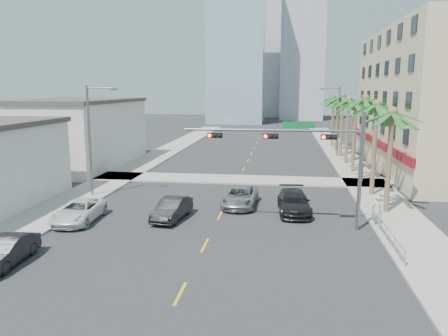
# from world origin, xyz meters

# --- Properties ---
(ground) EXTENTS (260.00, 260.00, 0.00)m
(ground) POSITION_xyz_m (0.00, 0.00, 0.00)
(ground) COLOR #262628
(ground) RESTS_ON ground
(sidewalk_right) EXTENTS (4.00, 120.00, 0.15)m
(sidewalk_right) POSITION_xyz_m (12.00, 20.00, 0.07)
(sidewalk_right) COLOR gray
(sidewalk_right) RESTS_ON ground
(sidewalk_left) EXTENTS (4.00, 120.00, 0.15)m
(sidewalk_left) POSITION_xyz_m (-12.00, 20.00, 0.07)
(sidewalk_left) COLOR gray
(sidewalk_left) RESTS_ON ground
(sidewalk_cross) EXTENTS (80.00, 4.00, 0.15)m
(sidewalk_cross) POSITION_xyz_m (0.00, 22.00, 0.07)
(sidewalk_cross) COLOR gray
(sidewalk_cross) RESTS_ON ground
(building_left_far) EXTENTS (11.00, 18.00, 7.20)m
(building_left_far) POSITION_xyz_m (-19.50, 28.00, 3.60)
(building_left_far) COLOR beige
(building_left_far) RESTS_ON ground
(tower_far_left) EXTENTS (14.00, 14.00, 48.00)m
(tower_far_left) POSITION_xyz_m (-8.00, 95.00, 24.00)
(tower_far_left) COLOR #99B2C6
(tower_far_left) RESTS_ON ground
(tower_far_right) EXTENTS (12.00, 12.00, 60.00)m
(tower_far_right) POSITION_xyz_m (9.00, 110.00, 30.00)
(tower_far_right) COLOR #ADADB2
(tower_far_right) RESTS_ON ground
(tower_far_center) EXTENTS (16.00, 16.00, 42.00)m
(tower_far_center) POSITION_xyz_m (-3.00, 125.00, 21.00)
(tower_far_center) COLOR #ADADB2
(tower_far_center) RESTS_ON ground
(traffic_signal_mast) EXTENTS (11.12, 0.54, 7.20)m
(traffic_signal_mast) POSITION_xyz_m (5.78, 7.95, 5.06)
(traffic_signal_mast) COLOR slate
(traffic_signal_mast) RESTS_ON ground
(palm_tree_0) EXTENTS (4.80, 4.80, 7.80)m
(palm_tree_0) POSITION_xyz_m (11.60, 12.00, 7.08)
(palm_tree_0) COLOR brown
(palm_tree_0) RESTS_ON ground
(palm_tree_1) EXTENTS (4.80, 4.80, 8.16)m
(palm_tree_1) POSITION_xyz_m (11.60, 17.20, 7.43)
(palm_tree_1) COLOR brown
(palm_tree_1) RESTS_ON ground
(palm_tree_2) EXTENTS (4.80, 4.80, 8.52)m
(palm_tree_2) POSITION_xyz_m (11.60, 22.40, 7.78)
(palm_tree_2) COLOR brown
(palm_tree_2) RESTS_ON ground
(palm_tree_3) EXTENTS (4.80, 4.80, 7.80)m
(palm_tree_3) POSITION_xyz_m (11.60, 27.60, 7.08)
(palm_tree_3) COLOR brown
(palm_tree_3) RESTS_ON ground
(palm_tree_4) EXTENTS (4.80, 4.80, 8.16)m
(palm_tree_4) POSITION_xyz_m (11.60, 32.80, 7.43)
(palm_tree_4) COLOR brown
(palm_tree_4) RESTS_ON ground
(palm_tree_5) EXTENTS (4.80, 4.80, 8.52)m
(palm_tree_5) POSITION_xyz_m (11.60, 38.00, 7.78)
(palm_tree_5) COLOR brown
(palm_tree_5) RESTS_ON ground
(palm_tree_6) EXTENTS (4.80, 4.80, 7.80)m
(palm_tree_6) POSITION_xyz_m (11.60, 43.20, 7.08)
(palm_tree_6) COLOR brown
(palm_tree_6) RESTS_ON ground
(palm_tree_7) EXTENTS (4.80, 4.80, 8.16)m
(palm_tree_7) POSITION_xyz_m (11.60, 48.40, 7.43)
(palm_tree_7) COLOR brown
(palm_tree_7) RESTS_ON ground
(streetlight_left) EXTENTS (2.55, 0.25, 9.00)m
(streetlight_left) POSITION_xyz_m (-11.00, 14.00, 5.06)
(streetlight_left) COLOR slate
(streetlight_left) RESTS_ON ground
(streetlight_right) EXTENTS (2.55, 0.25, 9.00)m
(streetlight_right) POSITION_xyz_m (11.00, 38.00, 5.06)
(streetlight_right) COLOR slate
(streetlight_right) RESTS_ON ground
(guardrail) EXTENTS (0.08, 8.08, 1.00)m
(guardrail) POSITION_xyz_m (10.30, 6.00, 0.67)
(guardrail) COLOR silver
(guardrail) RESTS_ON ground
(car_parked_mid) EXTENTS (1.68, 4.32, 1.40)m
(car_parked_mid) POSITION_xyz_m (-9.40, -0.04, 0.70)
(car_parked_mid) COLOR black
(car_parked_mid) RESTS_ON ground
(car_parked_far) EXTENTS (2.57, 5.19, 1.41)m
(car_parked_far) POSITION_xyz_m (-9.12, 7.32, 0.71)
(car_parked_far) COLOR white
(car_parked_far) RESTS_ON ground
(car_lane_left) EXTENTS (2.08, 4.57, 1.46)m
(car_lane_left) POSITION_xyz_m (-3.10, 8.70, 0.73)
(car_lane_left) COLOR black
(car_lane_left) RESTS_ON ground
(car_lane_center) EXTENTS (2.60, 5.26, 1.43)m
(car_lane_center) POSITION_xyz_m (1.15, 12.66, 0.72)
(car_lane_center) COLOR #AEAEB3
(car_lane_center) RESTS_ON ground
(car_lane_right) EXTENTS (2.53, 5.51, 1.56)m
(car_lane_right) POSITION_xyz_m (5.12, 11.39, 0.78)
(car_lane_right) COLOR black
(car_lane_right) RESTS_ON ground
(pedestrian) EXTENTS (0.80, 0.64, 1.93)m
(pedestrian) POSITION_xyz_m (10.30, 8.81, 1.11)
(pedestrian) COLOR silver
(pedestrian) RESTS_ON sidewalk_right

